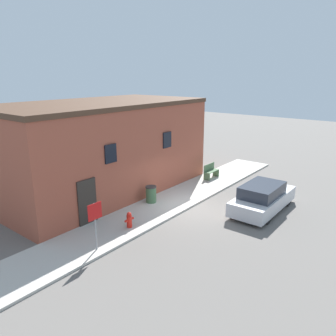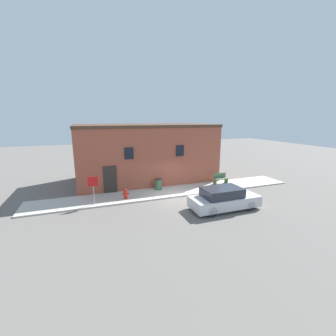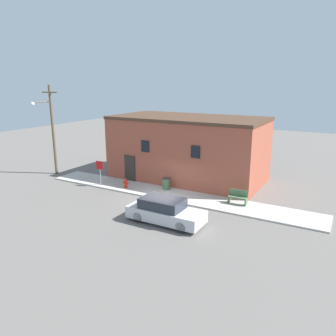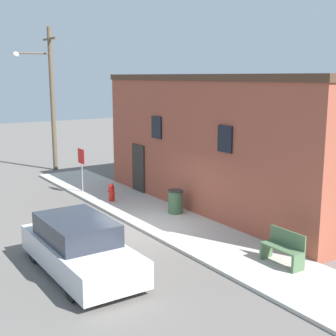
{
  "view_description": "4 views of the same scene",
  "coord_description": "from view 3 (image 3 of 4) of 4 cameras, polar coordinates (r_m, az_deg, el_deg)",
  "views": [
    {
      "loc": [
        -13.17,
        -8.83,
        6.69
      ],
      "look_at": [
        -0.26,
        1.31,
        2.0
      ],
      "focal_mm": 35.0,
      "sensor_mm": 36.0,
      "label": 1
    },
    {
      "loc": [
        -6.13,
        -14.66,
        5.78
      ],
      "look_at": [
        -0.26,
        1.31,
        2.0
      ],
      "focal_mm": 24.0,
      "sensor_mm": 36.0,
      "label": 2
    },
    {
      "loc": [
        10.89,
        -18.38,
        7.89
      ],
      "look_at": [
        -0.26,
        1.31,
        2.0
      ],
      "focal_mm": 35.0,
      "sensor_mm": 36.0,
      "label": 3
    },
    {
      "loc": [
        13.16,
        -7.59,
        5.17
      ],
      "look_at": [
        -0.26,
        1.31,
        2.0
      ],
      "focal_mm": 50.0,
      "sensor_mm": 36.0,
      "label": 4
    }
  ],
  "objects": [
    {
      "name": "stop_sign",
      "position": [
        26.01,
        -11.79,
        -0.07
      ],
      "size": [
        0.65,
        0.06,
        1.93
      ],
      "color": "gray",
      "rests_on": "sidewalk"
    },
    {
      "name": "sidewalk",
      "position": [
        23.82,
        0.55,
        -4.62
      ],
      "size": [
        21.04,
        2.62,
        0.1
      ],
      "color": "#BCB7AD",
      "rests_on": "ground"
    },
    {
      "name": "utility_pole",
      "position": [
        30.22,
        -19.62,
        6.73
      ],
      "size": [
        1.8,
        2.13,
        7.75
      ],
      "color": "brown",
      "rests_on": "ground"
    },
    {
      "name": "ground_plane",
      "position": [
        22.77,
        -1.05,
        -5.68
      ],
      "size": [
        80.0,
        80.0,
        0.0
      ],
      "primitive_type": "plane",
      "color": "#66605B"
    },
    {
      "name": "bench",
      "position": [
        22.23,
        12.07,
        -5.03
      ],
      "size": [
        1.24,
        0.44,
        0.94
      ],
      "color": "#4C6B47",
      "rests_on": "sidewalk"
    },
    {
      "name": "brick_building",
      "position": [
        27.35,
        3.47,
        3.47
      ],
      "size": [
        12.4,
        6.38,
        5.25
      ],
      "color": "#9E4C38",
      "rests_on": "ground"
    },
    {
      "name": "fire_hydrant",
      "position": [
        25.22,
        -7.41,
        -2.66
      ],
      "size": [
        0.5,
        0.24,
        0.73
      ],
      "color": "red",
      "rests_on": "sidewalk"
    },
    {
      "name": "parked_car",
      "position": [
        19.15,
        -0.55,
        -7.5
      ],
      "size": [
        4.51,
        1.81,
        1.44
      ],
      "color": "black",
      "rests_on": "ground"
    },
    {
      "name": "trash_bin",
      "position": [
        24.64,
        -0.32,
        -2.74
      ],
      "size": [
        0.58,
        0.58,
        0.89
      ],
      "color": "#426642",
      "rests_on": "sidewalk"
    }
  ]
}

